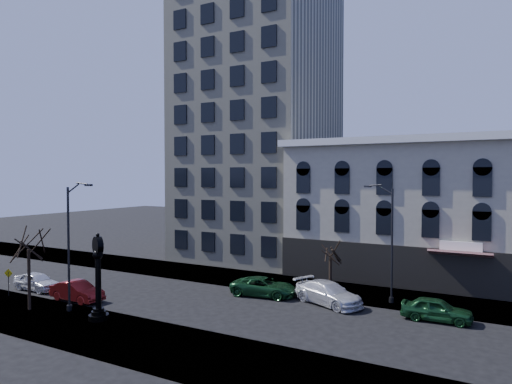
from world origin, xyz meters
The scene contains 16 objects.
ground centered at (0.00, 0.00, 0.00)m, with size 160.00×160.00×0.00m, color black.
sidewalk_far centered at (0.00, 8.00, 0.06)m, with size 160.00×6.00×0.12m, color #9C9A8E.
sidewalk_near centered at (0.00, -8.00, 0.06)m, with size 160.00×6.00×0.12m, color #9C9A8E.
cream_tower centered at (-6.11, 18.88, 19.32)m, with size 15.90×15.40×42.50m.
victorian_row centered at (12.00, 15.89, 6.00)m, with size 22.60×11.19×12.50m.
street_clock centered at (-3.49, -6.68, 2.61)m, with size 1.25×1.25×5.52m.
street_lamp_near centered at (-6.09, -6.25, 6.81)m, with size 2.30×0.39×8.87m.
street_lamp_far centered at (11.24, 6.46, 6.67)m, with size 2.23×0.63×8.68m.
bare_tree_near centered at (-9.33, -7.43, 5.13)m, with size 3.87×3.87×6.64m.
bare_tree_far centered at (6.82, 7.52, 3.63)m, with size 2.72×2.72×4.66m.
warning_sign centered at (-13.92, -6.00, 1.56)m, with size 0.65×0.28×2.09m.
car_near_a centered at (-14.14, -3.49, 0.72)m, with size 1.70×4.22×1.44m, color silver.
car_near_b centered at (-8.68, -4.05, 0.72)m, with size 1.53×4.40×1.45m, color maroon.
car_far_a centered at (2.73, 3.91, 0.71)m, with size 2.35×5.10×1.42m, color #143F1E.
car_far_b centered at (7.90, 4.10, 0.80)m, with size 2.24×5.52×1.60m, color silver.
car_far_c centered at (15.23, 3.88, 0.74)m, with size 1.74×4.33×1.48m, color #143F1E.
Camera 1 is at (19.15, -26.82, 9.23)m, focal length 32.00 mm.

